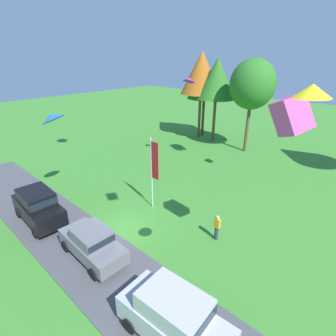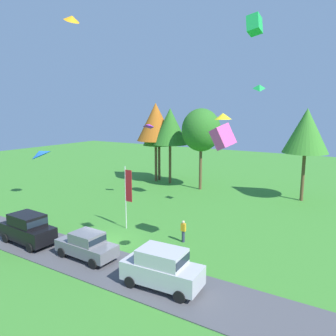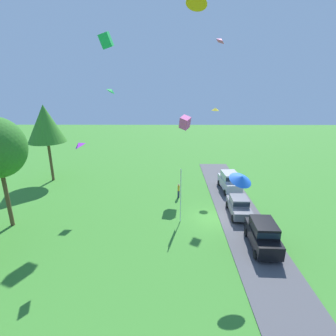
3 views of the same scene
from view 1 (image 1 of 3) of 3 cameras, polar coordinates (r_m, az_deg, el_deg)
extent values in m
plane|color=#3D842D|center=(17.75, -9.67, -13.12)|extent=(120.00, 120.00, 0.00)
cube|color=#4C4C51|center=(16.60, -17.54, -16.89)|extent=(36.00, 4.40, 0.06)
cube|color=black|center=(19.71, -26.27, -8.14)|extent=(4.69, 2.12, 1.10)
cube|color=black|center=(19.26, -26.79, -5.67)|extent=(2.68, 1.88, 0.84)
cube|color=#19232D|center=(19.26, -26.79, -5.67)|extent=(2.73, 1.85, 0.46)
cylinder|color=black|center=(21.14, -29.76, -8.44)|extent=(0.69, 0.27, 0.68)
cylinder|color=black|center=(21.51, -25.22, -6.93)|extent=(0.69, 0.27, 0.68)
cylinder|color=black|center=(18.51, -26.90, -12.46)|extent=(0.69, 0.27, 0.68)
cylinder|color=black|center=(18.93, -21.75, -10.61)|extent=(0.69, 0.27, 0.68)
cube|color=slate|center=(15.65, -16.14, -15.89)|extent=(4.45, 1.92, 0.80)
cube|color=slate|center=(15.12, -16.26, -13.87)|extent=(2.04, 1.69, 0.70)
cube|color=#19232D|center=(15.12, -16.26, -13.87)|extent=(2.08, 1.66, 0.38)
cylinder|color=black|center=(16.72, -21.30, -15.55)|extent=(0.69, 0.26, 0.68)
cylinder|color=black|center=(17.26, -16.12, -13.36)|extent=(0.69, 0.26, 0.68)
cylinder|color=black|center=(14.61, -15.78, -21.33)|extent=(0.69, 0.26, 0.68)
cylinder|color=black|center=(15.23, -10.02, -18.46)|extent=(0.69, 0.26, 0.68)
cube|color=#B7B7BC|center=(11.80, 1.33, -30.58)|extent=(4.71, 2.18, 1.10)
cube|color=#B7B7BC|center=(11.02, 1.38, -27.63)|extent=(2.71, 1.92, 0.84)
cube|color=#19232D|center=(11.02, 1.38, -27.63)|extent=(2.75, 1.89, 0.46)
cylinder|color=black|center=(12.50, -8.29, -30.76)|extent=(0.69, 0.28, 0.68)
cylinder|color=black|center=(13.27, -1.99, -26.06)|extent=(0.69, 0.28, 0.68)
cylinder|color=#2D334C|center=(16.77, 10.47, -13.77)|extent=(0.24, 0.24, 0.88)
cube|color=orange|center=(16.34, 10.66, -11.70)|extent=(0.36, 0.22, 0.60)
sphere|color=beige|center=(16.10, 10.77, -10.48)|extent=(0.22, 0.22, 0.22)
cylinder|color=brown|center=(36.95, 7.63, 10.91)|extent=(0.36, 0.36, 5.04)
cone|color=#387F28|center=(36.22, 8.05, 18.32)|extent=(4.54, 4.54, 4.54)
cylinder|color=brown|center=(36.05, 6.86, 11.22)|extent=(0.36, 0.36, 5.76)
cone|color=#B25B19|center=(35.30, 7.31, 19.92)|extent=(5.18, 5.18, 5.18)
cylinder|color=brown|center=(34.69, 9.98, 10.23)|extent=(0.36, 0.36, 5.38)
cone|color=#2D7023|center=(33.91, 10.61, 18.65)|extent=(4.84, 4.84, 4.84)
cylinder|color=brown|center=(31.47, 16.82, 8.19)|extent=(0.36, 0.36, 5.36)
ellipsoid|color=#2D7023|center=(30.63, 17.92, 16.96)|extent=(4.83, 4.83, 5.31)
cylinder|color=silver|center=(18.62, -3.56, -1.26)|extent=(0.08, 0.08, 5.40)
cube|color=red|center=(17.96, -2.87, 1.55)|extent=(0.64, 0.04, 2.70)
cone|color=blue|center=(19.83, -23.90, 10.13)|extent=(2.19, 2.18, 1.02)
pyramid|color=purple|center=(25.02, 4.78, 18.57)|extent=(1.10, 0.79, 0.61)
cone|color=yellow|center=(7.32, 28.92, 14.49)|extent=(1.21, 1.21, 0.36)
cube|color=#EA4C9E|center=(11.59, 25.29, 10.31)|extent=(1.85, 1.51, 1.89)
camera|label=2|loc=(10.43, -163.62, -25.19)|focal=35.00mm
camera|label=3|loc=(37.14, -30.35, 24.40)|focal=28.00mm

